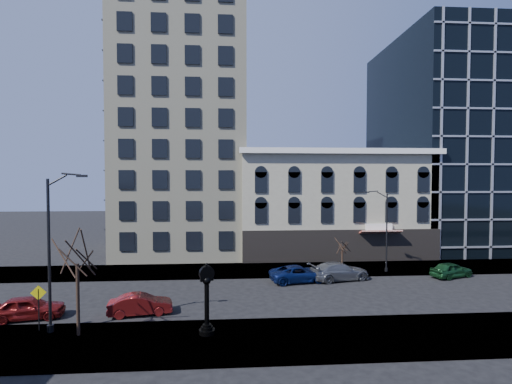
{
  "coord_description": "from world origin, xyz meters",
  "views": [
    {
      "loc": [
        -0.24,
        -28.61,
        9.14
      ],
      "look_at": [
        2.0,
        4.0,
        8.0
      ],
      "focal_mm": 26.0,
      "sensor_mm": 36.0,
      "label": 1
    }
  ],
  "objects": [
    {
      "name": "sidewalk_near",
      "position": [
        0.0,
        -8.0,
        0.06
      ],
      "size": [
        160.0,
        6.0,
        0.12
      ],
      "primitive_type": "cube",
      "color": "gray",
      "rests_on": "ground"
    },
    {
      "name": "car_near_a",
      "position": [
        -13.46,
        -3.75,
        0.75
      ],
      "size": [
        4.64,
        2.54,
        1.5
      ],
      "primitive_type": "imported",
      "rotation": [
        0.0,
        0.0,
        1.75
      ],
      "color": "maroon",
      "rests_on": "ground"
    },
    {
      "name": "glass_office",
      "position": [
        32.0,
        20.91,
        14.0
      ],
      "size": [
        20.0,
        20.15,
        28.0
      ],
      "color": "black",
      "rests_on": "ground"
    },
    {
      "name": "bare_tree_near",
      "position": [
        -9.04,
        -6.87,
        5.18
      ],
      "size": [
        3.9,
        3.9,
        6.69
      ],
      "color": "#322219",
      "rests_on": "sidewalk_near"
    },
    {
      "name": "warning_sign",
      "position": [
        -11.66,
        -6.0,
        1.98
      ],
      "size": [
        0.88,
        0.17,
        2.71
      ],
      "rotation": [
        0.0,
        0.0,
        0.15
      ],
      "color": "black",
      "rests_on": "sidewalk_near"
    },
    {
      "name": "car_far_a",
      "position": [
        5.8,
        3.71,
        0.72
      ],
      "size": [
        5.51,
        3.21,
        1.44
      ],
      "primitive_type": "imported",
      "rotation": [
        0.0,
        0.0,
        1.74
      ],
      "color": "#0C194C",
      "rests_on": "ground"
    },
    {
      "name": "ground",
      "position": [
        0.0,
        0.0,
        0.0
      ],
      "size": [
        160.0,
        160.0,
        0.0
      ],
      "primitive_type": "plane",
      "color": "black",
      "rests_on": "ground"
    },
    {
      "name": "sidewalk_far",
      "position": [
        0.0,
        8.0,
        0.06
      ],
      "size": [
        160.0,
        6.0,
        0.12
      ],
      "primitive_type": "cube",
      "color": "gray",
      "rests_on": "ground"
    },
    {
      "name": "victorian_row",
      "position": [
        12.0,
        15.89,
        6.0
      ],
      "size": [
        22.6,
        11.19,
        12.5
      ],
      "color": "#A7A289",
      "rests_on": "ground"
    },
    {
      "name": "cream_tower",
      "position": [
        -6.11,
        18.88,
        19.32
      ],
      "size": [
        15.9,
        15.4,
        42.5
      ],
      "color": "beige",
      "rests_on": "ground"
    },
    {
      "name": "street_lamp_far",
      "position": [
        14.36,
        6.46,
        6.19
      ],
      "size": [
        2.05,
        0.73,
        8.05
      ],
      "rotation": [
        0.0,
        0.0,
        2.89
      ],
      "color": "black",
      "rests_on": "sidewalk_far"
    },
    {
      "name": "bare_tree_far",
      "position": [
        10.78,
        7.12,
        2.91
      ],
      "size": [
        2.16,
        2.16,
        3.7
      ],
      "color": "#322219",
      "rests_on": "sidewalk_far"
    },
    {
      "name": "car_near_b",
      "position": [
        -6.32,
        -3.45,
        0.69
      ],
      "size": [
        4.37,
        2.17,
        1.38
      ],
      "primitive_type": "imported",
      "rotation": [
        0.0,
        0.0,
        1.75
      ],
      "color": "maroon",
      "rests_on": "ground"
    },
    {
      "name": "car_far_c",
      "position": [
        20.21,
        4.21,
        0.71
      ],
      "size": [
        4.46,
        2.94,
        1.41
      ],
      "primitive_type": "imported",
      "rotation": [
        0.0,
        0.0,
        1.91
      ],
      "color": "#143F1E",
      "rests_on": "ground"
    },
    {
      "name": "car_far_b",
      "position": [
        9.55,
        4.05,
        0.8
      ],
      "size": [
        5.9,
        3.43,
        1.61
      ],
      "primitive_type": "imported",
      "rotation": [
        0.0,
        0.0,
        1.8
      ],
      "color": "#595B60",
      "rests_on": "ground"
    },
    {
      "name": "street_lamp_near",
      "position": [
        -10.17,
        -6.23,
        7.34
      ],
      "size": [
        2.48,
        0.45,
        9.57
      ],
      "rotation": [
        0.0,
        0.0,
        0.06
      ],
      "color": "black",
      "rests_on": "sidewalk_near"
    },
    {
      "name": "street_clock",
      "position": [
        -1.64,
        -7.17,
        2.0
      ],
      "size": [
        0.94,
        0.94,
        4.16
      ],
      "rotation": [
        0.0,
        0.0,
        0.4
      ],
      "color": "black",
      "rests_on": "sidewalk_near"
    }
  ]
}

